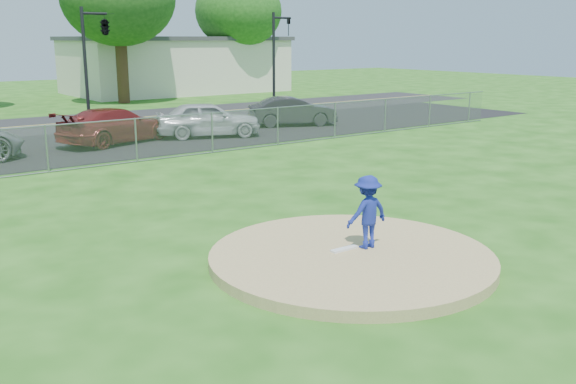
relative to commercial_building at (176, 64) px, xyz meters
The scene contains 14 objects.
ground 32.32m from the commercial_building, 119.74° to the right, with size 120.00×120.00×0.00m, color #1C5412.
pitchers_mound 41.28m from the commercial_building, 112.83° to the right, with size 5.40×5.40×0.20m, color tan.
pitching_rubber 41.09m from the commercial_building, 112.94° to the right, with size 0.60×0.15×0.04m, color white.
chain_link_fence 30.56m from the commercial_building, 121.61° to the right, with size 40.00×0.06×1.50m, color gray.
parking_lot 26.89m from the commercial_building, 126.66° to the right, with size 50.00×8.00×0.01m, color black.
street 21.37m from the commercial_building, 138.81° to the right, with size 60.00×7.00×0.01m, color black.
commercial_building is the anchor object (origin of this frame).
tree_far_right 7.00m from the commercial_building, 36.87° to the right, with size 6.72×6.72×10.74m.
traffic_signal_center 20.17m from the commercial_building, 126.94° to the right, with size 1.42×2.48×5.60m.
traffic_signal_right 16.14m from the commercial_building, 96.29° to the right, with size 1.28×0.20×5.60m.
pitcher 41.02m from the commercial_building, 112.29° to the right, with size 0.92×0.53×1.43m, color navy.
parked_car_darkred 25.81m from the commercial_building, 122.84° to the right, with size 2.01×4.94×1.43m, color maroon.
parked_car_pearl 24.59m from the commercial_building, 114.25° to the right, with size 1.80×4.47×1.52m, color silver.
parked_car_charcoal 22.24m from the commercial_building, 102.83° to the right, with size 1.47×4.21×1.39m, color #28282B.
Camera 1 is at (-7.89, -8.51, 4.15)m, focal length 40.00 mm.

